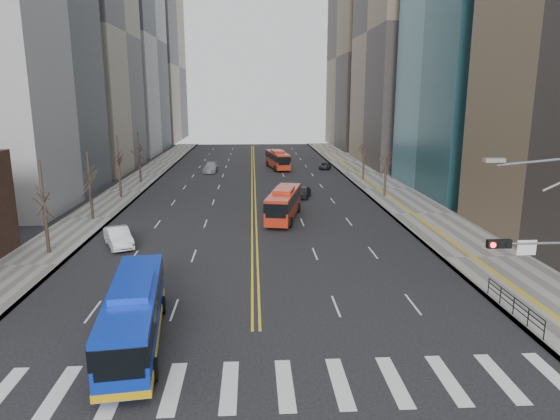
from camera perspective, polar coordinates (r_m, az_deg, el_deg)
The scene contains 16 objects.
ground at distance 22.49m, azimuth -2.62°, elevation -19.40°, with size 220.00×220.00×0.00m, color black.
sidewalk_right at distance 67.46m, azimuth 12.00°, elevation 2.39°, with size 7.00×130.00×0.15m, color slate.
sidewalk_left at distance 67.16m, azimuth -17.28°, elevation 2.04°, with size 5.00×130.00×0.15m, color slate.
crosswalk at distance 22.49m, azimuth -2.62°, elevation -19.39°, with size 26.70×4.00×0.01m.
centerline at distance 74.99m, azimuth -3.08°, elevation 3.63°, with size 0.55×100.00×0.01m.
office_towers at distance 88.34m, azimuth -3.22°, elevation 20.59°, with size 83.00×134.00×58.00m.
signal_mast at distance 26.17m, azimuth 29.05°, elevation -4.66°, with size 5.37×0.37×9.39m.
pedestrian_railing at distance 30.95m, azimuth 25.16°, elevation -9.60°, with size 0.06×6.06×1.02m.
street_trees at distance 54.51m, azimuth -10.67°, elevation 5.12°, with size 35.20×47.20×7.60m.
blue_bus at distance 25.91m, azimuth -16.34°, elevation -11.19°, with size 3.61×11.05×3.19m.
red_bus_near at distance 49.59m, azimuth 0.44°, elevation 0.93°, with size 4.30×10.05×3.14m.
red_bus_far at distance 84.72m, azimuth -0.28°, elevation 5.91°, with size 3.86×10.01×3.14m.
car_white at distance 42.82m, azimuth -17.99°, elevation -2.97°, with size 1.66×4.77×1.57m, color white.
car_dark_mid at distance 60.52m, azimuth 2.67°, elevation 2.04°, with size 1.56×3.89×1.32m, color black.
car_silver at distance 81.72m, azimuth -7.96°, elevation 4.81°, with size 2.08×5.11×1.48m, color #949599.
car_dark_far at distance 84.93m, azimuth 5.17°, elevation 5.05°, with size 1.79×3.88×1.08m, color black.
Camera 1 is at (-0.09, -19.03, 12.00)m, focal length 32.00 mm.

